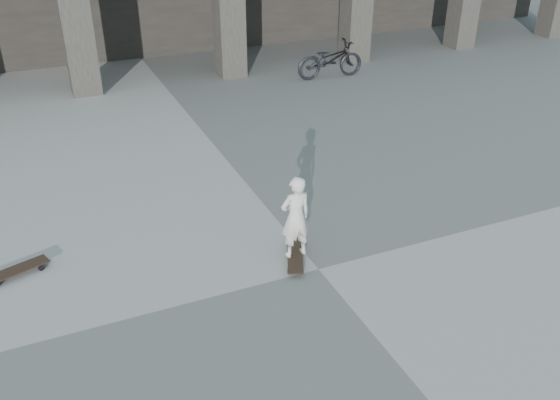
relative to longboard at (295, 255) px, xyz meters
name	(u,v)px	position (x,y,z in m)	size (l,w,h in m)	color
ground	(319,269)	(0.19, -0.32, -0.07)	(90.00, 90.00, 0.00)	#535351
longboard	(295,255)	(0.00, 0.00, 0.00)	(0.53, 0.87, 0.09)	black
skateboard_spare	(15,271)	(-3.41, 1.08, 0.01)	(0.86, 0.47, 0.10)	black
child	(296,217)	(0.00, 0.00, 0.59)	(0.41, 0.27, 1.14)	beige
bicycle	(330,60)	(4.17, 6.98, 0.39)	(0.60, 1.73, 0.91)	black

